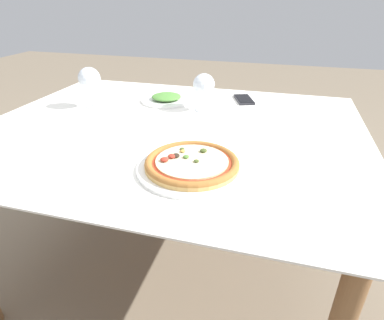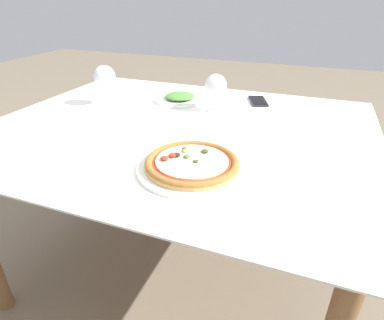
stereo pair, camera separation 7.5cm
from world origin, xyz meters
name	(u,v)px [view 1 (the left image)]	position (x,y,z in m)	size (l,w,h in m)	color
ground_plane	(175,266)	(0.00, 0.00, 0.00)	(10.00, 10.00, 0.00)	#7A6B56
dining_table	(170,144)	(0.00, 0.00, 0.64)	(1.40, 1.14, 0.71)	brown
pizza_plate	(192,164)	(0.16, -0.28, 0.72)	(0.31, 0.31, 0.04)	white
fork	(4,141)	(-0.49, -0.28, 0.71)	(0.06, 0.17, 0.00)	silver
wine_glass_far_left	(89,79)	(-0.40, 0.13, 0.83)	(0.09, 0.09, 0.17)	silver
wine_glass_far_right	(204,85)	(0.07, 0.22, 0.81)	(0.09, 0.09, 0.15)	silver
cell_phone	(244,99)	(0.22, 0.40, 0.71)	(0.12, 0.16, 0.01)	#232328
side_plate	(166,99)	(-0.12, 0.29, 0.72)	(0.23, 0.23, 0.03)	white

